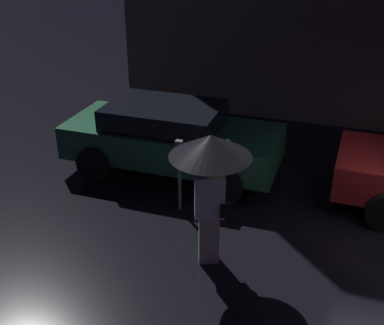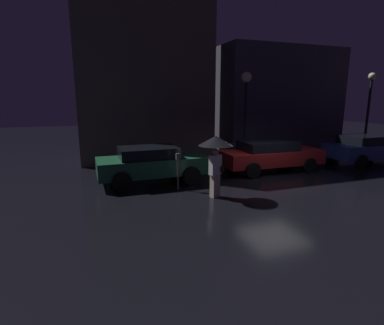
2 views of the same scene
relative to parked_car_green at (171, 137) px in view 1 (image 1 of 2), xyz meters
The scene contains 3 objects.
parked_car_green is the anchor object (origin of this frame).
pedestrian_with_umbrella 3.11m from the parked_car_green, 57.85° to the right, with size 1.14×1.14×2.06m.
parking_meter 1.46m from the parked_car_green, 62.90° to the right, with size 0.12×0.10×1.33m.
Camera 1 is at (-1.50, -6.68, 4.59)m, focal length 45.00 mm.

